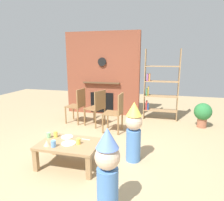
{
  "coord_description": "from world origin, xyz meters",
  "views": [
    {
      "loc": [
        1.02,
        -3.04,
        1.7
      ],
      "look_at": [
        0.15,
        0.4,
        0.91
      ],
      "focal_mm": 31.78,
      "sensor_mm": 36.0,
      "label": 1
    }
  ],
  "objects_px": {
    "birthday_cake_slice": "(47,143)",
    "dining_chair_left": "(78,104)",
    "paper_plate_front": "(69,143)",
    "child_with_cone_hat": "(108,169)",
    "bookshelf": "(159,87)",
    "paper_cup_center": "(53,144)",
    "paper_plate_rear": "(67,137)",
    "child_in_pink": "(134,130)",
    "dining_chair_middle": "(97,106)",
    "dining_chair_right": "(117,110)",
    "coffee_table": "(69,146)",
    "potted_plant_tall": "(203,113)",
    "paper_cup_near_right": "(56,134)",
    "paper_cup_near_left": "(49,135)",
    "paper_cup_far_left": "(78,141)"
  },
  "relations": [
    {
      "from": "paper_plate_front",
      "to": "paper_plate_rear",
      "type": "relative_size",
      "value": 1.11
    },
    {
      "from": "paper_cup_near_right",
      "to": "paper_cup_center",
      "type": "bearing_deg",
      "value": -65.11
    },
    {
      "from": "coffee_table",
      "to": "paper_cup_far_left",
      "type": "distance_m",
      "value": 0.2
    },
    {
      "from": "dining_chair_left",
      "to": "bookshelf",
      "type": "bearing_deg",
      "value": -149.78
    },
    {
      "from": "birthday_cake_slice",
      "to": "dining_chair_left",
      "type": "distance_m",
      "value": 2.19
    },
    {
      "from": "paper_plate_rear",
      "to": "potted_plant_tall",
      "type": "bearing_deg",
      "value": 41.51
    },
    {
      "from": "paper_cup_center",
      "to": "child_in_pink",
      "type": "bearing_deg",
      "value": 27.86
    },
    {
      "from": "birthday_cake_slice",
      "to": "potted_plant_tall",
      "type": "relative_size",
      "value": 0.17
    },
    {
      "from": "paper_cup_far_left",
      "to": "potted_plant_tall",
      "type": "bearing_deg",
      "value": 47.51
    },
    {
      "from": "bookshelf",
      "to": "paper_cup_center",
      "type": "distance_m",
      "value": 3.37
    },
    {
      "from": "coffee_table",
      "to": "dining_chair_middle",
      "type": "bearing_deg",
      "value": 94.59
    },
    {
      "from": "birthday_cake_slice",
      "to": "dining_chair_middle",
      "type": "relative_size",
      "value": 0.11
    },
    {
      "from": "coffee_table",
      "to": "child_with_cone_hat",
      "type": "xyz_separation_m",
      "value": [
        0.84,
        -0.79,
        0.2
      ]
    },
    {
      "from": "dining_chair_left",
      "to": "coffee_table",
      "type": "bearing_deg",
      "value": 117.06
    },
    {
      "from": "paper_plate_front",
      "to": "child_with_cone_hat",
      "type": "height_order",
      "value": "child_with_cone_hat"
    },
    {
      "from": "birthday_cake_slice",
      "to": "paper_cup_center",
      "type": "bearing_deg",
      "value": -7.24
    },
    {
      "from": "paper_cup_center",
      "to": "child_in_pink",
      "type": "distance_m",
      "value": 1.26
    },
    {
      "from": "paper_cup_near_left",
      "to": "paper_cup_far_left",
      "type": "bearing_deg",
      "value": -10.03
    },
    {
      "from": "paper_plate_front",
      "to": "birthday_cake_slice",
      "type": "relative_size",
      "value": 2.19
    },
    {
      "from": "paper_cup_center",
      "to": "dining_chair_middle",
      "type": "bearing_deg",
      "value": 89.77
    },
    {
      "from": "paper_cup_center",
      "to": "paper_plate_rear",
      "type": "bearing_deg",
      "value": 85.25
    },
    {
      "from": "coffee_table",
      "to": "paper_plate_front",
      "type": "relative_size",
      "value": 4.29
    },
    {
      "from": "paper_plate_front",
      "to": "child_in_pink",
      "type": "bearing_deg",
      "value": 24.58
    },
    {
      "from": "coffee_table",
      "to": "paper_cup_near_left",
      "type": "relative_size",
      "value": 10.48
    },
    {
      "from": "child_in_pink",
      "to": "potted_plant_tall",
      "type": "height_order",
      "value": "child_in_pink"
    },
    {
      "from": "birthday_cake_slice",
      "to": "dining_chair_right",
      "type": "xyz_separation_m",
      "value": [
        0.68,
        1.76,
        0.08
      ]
    },
    {
      "from": "paper_cup_far_left",
      "to": "paper_plate_front",
      "type": "height_order",
      "value": "paper_cup_far_left"
    },
    {
      "from": "paper_cup_far_left",
      "to": "paper_cup_near_left",
      "type": "bearing_deg",
      "value": 169.97
    },
    {
      "from": "dining_chair_left",
      "to": "dining_chair_middle",
      "type": "relative_size",
      "value": 1.0
    },
    {
      "from": "paper_cup_near_left",
      "to": "dining_chair_middle",
      "type": "bearing_deg",
      "value": 81.52
    },
    {
      "from": "child_with_cone_hat",
      "to": "coffee_table",
      "type": "bearing_deg",
      "value": 0.0
    },
    {
      "from": "birthday_cake_slice",
      "to": "child_with_cone_hat",
      "type": "bearing_deg",
      "value": -28.82
    },
    {
      "from": "dining_chair_left",
      "to": "paper_plate_rear",
      "type": "bearing_deg",
      "value": 115.38
    },
    {
      "from": "paper_cup_near_right",
      "to": "potted_plant_tall",
      "type": "distance_m",
      "value": 3.49
    },
    {
      "from": "bookshelf",
      "to": "birthday_cake_slice",
      "type": "distance_m",
      "value": 3.41
    },
    {
      "from": "coffee_table",
      "to": "paper_cup_near_right",
      "type": "distance_m",
      "value": 0.37
    },
    {
      "from": "paper_plate_front",
      "to": "coffee_table",
      "type": "bearing_deg",
      "value": 103.84
    },
    {
      "from": "bookshelf",
      "to": "paper_plate_front",
      "type": "bearing_deg",
      "value": -114.37
    },
    {
      "from": "bookshelf",
      "to": "child_with_cone_hat",
      "type": "relative_size",
      "value": 1.92
    },
    {
      "from": "birthday_cake_slice",
      "to": "dining_chair_left",
      "type": "xyz_separation_m",
      "value": [
        -0.43,
        2.14,
        0.08
      ]
    },
    {
      "from": "paper_cup_near_right",
      "to": "child_with_cone_hat",
      "type": "relative_size",
      "value": 0.1
    },
    {
      "from": "paper_cup_near_right",
      "to": "dining_chair_left",
      "type": "relative_size",
      "value": 0.11
    },
    {
      "from": "paper_plate_rear",
      "to": "dining_chair_left",
      "type": "relative_size",
      "value": 0.22
    },
    {
      "from": "dining_chair_middle",
      "to": "paper_cup_center",
      "type": "bearing_deg",
      "value": 111.57
    },
    {
      "from": "coffee_table",
      "to": "potted_plant_tall",
      "type": "bearing_deg",
      "value": 45.37
    },
    {
      "from": "paper_cup_far_left",
      "to": "paper_cup_center",
      "type": "bearing_deg",
      "value": -150.76
    },
    {
      "from": "coffee_table",
      "to": "paper_cup_near_right",
      "type": "bearing_deg",
      "value": 154.12
    },
    {
      "from": "child_with_cone_hat",
      "to": "paper_plate_rear",
      "type": "bearing_deg",
      "value": -2.18
    },
    {
      "from": "paper_cup_near_right",
      "to": "paper_plate_front",
      "type": "distance_m",
      "value": 0.38
    },
    {
      "from": "bookshelf",
      "to": "coffee_table",
      "type": "distance_m",
      "value": 3.15
    }
  ]
}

